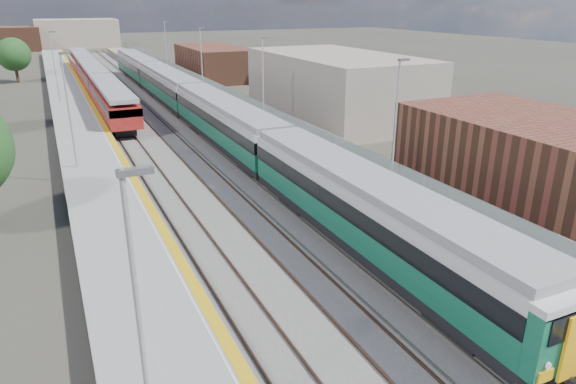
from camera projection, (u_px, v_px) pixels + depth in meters
ground at (174, 121)px, 52.30m from camera, size 320.00×320.00×0.00m
ballast_bed at (147, 118)px, 53.52m from camera, size 10.50×155.00×0.06m
tracks at (150, 113)px, 55.15m from camera, size 8.96×160.00×0.17m
platform_right at (216, 107)px, 56.32m from camera, size 4.70×155.00×8.52m
platform_left at (77, 119)px, 50.65m from camera, size 4.30×155.00×8.52m
buildings at (1, 4)px, 116.62m from camera, size 72.00×185.50×40.00m
green_train at (193, 100)px, 50.25m from camera, size 3.01×83.61×3.31m
red_train at (93, 77)px, 67.69m from camera, size 2.80×56.86×3.54m
tree_c at (13, 54)px, 75.21m from camera, size 4.81×4.81×6.52m
tree_d at (274, 61)px, 73.94m from camera, size 3.89×3.89×5.27m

